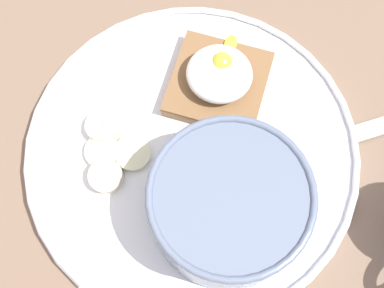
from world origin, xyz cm
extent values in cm
cube|color=#79604D|center=(0.00, 0.00, 1.00)|extent=(120.00, 120.00, 2.00)
cylinder|color=white|center=(0.00, 0.00, 2.50)|extent=(30.24, 30.24, 1.00)
torus|color=white|center=(0.00, 0.00, 3.30)|extent=(30.04, 30.04, 0.60)
cylinder|color=slate|center=(-4.36, 4.77, 6.35)|extent=(12.79, 12.79, 6.70)
torus|color=slate|center=(-4.36, 4.77, 9.70)|extent=(12.99, 12.99, 0.60)
cylinder|color=beige|center=(-4.36, 4.77, 5.99)|extent=(11.39, 11.39, 5.57)
ellipsoid|color=beige|center=(-4.36, 4.77, 8.57)|extent=(10.82, 10.82, 1.20)
ellipsoid|color=tan|center=(-4.85, 4.96, 8.91)|extent=(1.62, 1.86, 0.67)
ellipsoid|color=olive|center=(-6.76, 3.30, 8.98)|extent=(1.70, 2.17, 0.82)
ellipsoid|color=tan|center=(-4.90, 2.58, 8.95)|extent=(1.80, 1.19, 0.76)
ellipsoid|color=tan|center=(-4.32, 4.77, 8.84)|extent=(1.49, 1.37, 0.54)
ellipsoid|color=#916A4B|center=(-0.85, 5.13, 8.99)|extent=(2.11, 1.51, 0.84)
cube|color=brown|center=(-0.68, -6.76, 4.41)|extent=(8.76, 8.76, 0.30)
cube|color=#AC7B4D|center=(-0.68, -6.76, 3.75)|extent=(8.59, 8.59, 1.51)
ellipsoid|color=white|center=(-0.68, -6.76, 5.84)|extent=(5.96, 5.80, 2.66)
sphere|color=yellow|center=(-0.70, -7.43, 6.52)|extent=(2.10, 2.10, 2.10)
ellipsoid|color=yellow|center=(-0.82, -10.69, 4.71)|extent=(1.27, 1.93, 0.36)
cylinder|color=#F7E7BB|center=(6.54, 4.44, 3.78)|extent=(3.10, 3.25, 1.75)
cylinder|color=#C1B492|center=(6.54, 4.44, 4.45)|extent=(0.56, 0.57, 0.19)
cylinder|color=beige|center=(5.03, 1.74, 3.56)|extent=(4.14, 4.08, 1.39)
cylinder|color=#B1B18D|center=(5.03, 1.74, 3.98)|extent=(0.74, 0.73, 0.22)
cylinder|color=beige|center=(8.17, -0.12, 3.72)|extent=(4.39, 4.30, 1.69)
cylinder|color=#B7B192|center=(8.17, -0.12, 4.31)|extent=(0.78, 0.77, 0.21)
cylinder|color=#F7EEC3|center=(7.61, 2.26, 3.58)|extent=(4.50, 4.50, 1.45)
cylinder|color=#C0BA98|center=(7.61, 2.26, 4.02)|extent=(0.81, 0.81, 0.23)
camera|label=1|loc=(-4.13, 15.09, 48.45)|focal=50.00mm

